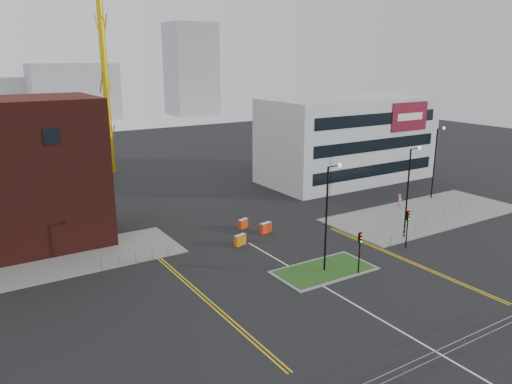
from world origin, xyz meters
TOP-DOWN VIEW (x-y plane):
  - ground at (0.00, 0.00)m, footprint 200.00×200.00m
  - pavement_left at (-20.00, 22.00)m, footprint 28.00×8.00m
  - pavement_right at (22.00, 14.00)m, footprint 24.00×10.00m
  - island_kerb at (2.00, 8.00)m, footprint 8.60×4.60m
  - grass_island at (2.00, 8.00)m, footprint 8.00×4.00m
  - office_block at (26.01, 31.97)m, footprint 25.00×12.20m
  - tower_crane at (3.85, 54.23)m, footprint 52.67×7.94m
  - streetlamp_island at (2.22, 8.00)m, footprint 1.46×0.36m
  - streetlamp_right_near at (14.22, 10.00)m, footprint 1.46×0.36m
  - streetlamp_right_far at (28.22, 18.00)m, footprint 1.46×0.36m
  - traffic_light_island at (4.00, 5.98)m, footprint 0.28×0.33m
  - traffic_light_right at (12.00, 7.98)m, footprint 0.28×0.33m
  - railing_front at (0.00, -6.00)m, footprint 24.05×0.05m
  - railing_left at (-11.00, 18.00)m, footprint 6.05×0.05m
  - railing_right at (20.50, 11.50)m, footprint 19.05×5.05m
  - centre_line at (0.00, 2.00)m, footprint 0.15×30.00m
  - yellow_left_a at (-9.00, 10.00)m, footprint 0.12×24.00m
  - yellow_left_b at (-8.70, 10.00)m, footprint 0.12×24.00m
  - yellow_right_a at (9.50, 6.00)m, footprint 0.12×20.00m
  - yellow_right_b at (9.80, 6.00)m, footprint 0.12×20.00m
  - skyline_b at (10.00, 130.00)m, footprint 24.00×12.00m
  - skyline_c at (45.00, 125.00)m, footprint 14.00×12.00m
  - skyline_d at (-8.00, 140.00)m, footprint 30.00×12.00m
  - pedestrian at (21.43, 17.33)m, footprint 0.74×0.60m
  - barrier_left at (-1.00, 16.98)m, footprint 1.31×0.73m
  - barrier_mid at (3.00, 18.58)m, footprint 1.36×0.68m
  - barrier_right at (1.78, 21.06)m, footprint 1.26×0.80m

SIDE VIEW (x-z plane):
  - ground at x=0.00m, z-range 0.00..0.00m
  - centre_line at x=0.00m, z-range 0.00..0.01m
  - yellow_left_a at x=-9.00m, z-range 0.00..0.01m
  - yellow_left_b at x=-8.70m, z-range 0.00..0.01m
  - yellow_right_a at x=9.50m, z-range 0.00..0.01m
  - yellow_right_b at x=9.80m, z-range 0.00..0.01m
  - island_kerb at x=2.00m, z-range 0.00..0.08m
  - pavement_left at x=-20.00m, z-range 0.00..0.12m
  - pavement_right at x=22.00m, z-range 0.00..0.12m
  - grass_island at x=2.00m, z-range 0.00..0.12m
  - barrier_right at x=1.78m, z-range 0.04..1.05m
  - barrier_left at x=-1.00m, z-range 0.04..1.10m
  - barrier_mid at x=3.00m, z-range 0.05..1.15m
  - railing_left at x=-11.00m, z-range 0.19..1.29m
  - railing_right at x=20.50m, z-range 0.23..1.33m
  - railing_front at x=0.00m, z-range 0.23..1.33m
  - pedestrian at x=21.43m, z-range 0.00..1.75m
  - traffic_light_island at x=4.00m, z-range 0.74..4.39m
  - traffic_light_right at x=12.00m, z-range 0.74..4.39m
  - streetlamp_island at x=2.22m, z-range 0.82..10.00m
  - streetlamp_right_near at x=14.22m, z-range 0.82..10.00m
  - streetlamp_right_far at x=28.22m, z-range 0.82..10.00m
  - skyline_d at x=-8.00m, z-range 0.00..12.00m
  - office_block at x=26.01m, z-range 0.00..12.00m
  - skyline_b at x=10.00m, z-range 0.00..16.00m
  - skyline_c at x=45.00m, z-range 0.00..28.00m
  - tower_crane at x=3.85m, z-range 7.05..43.83m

